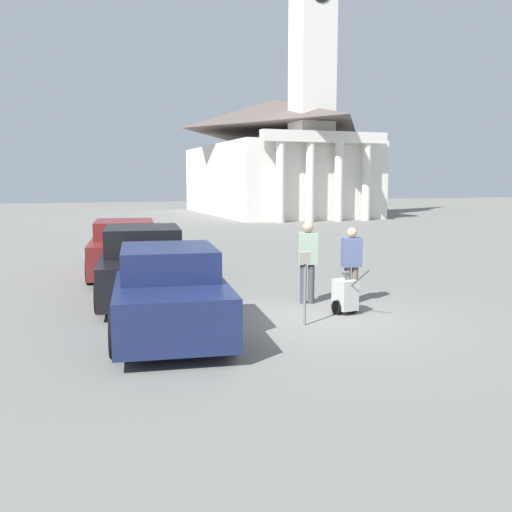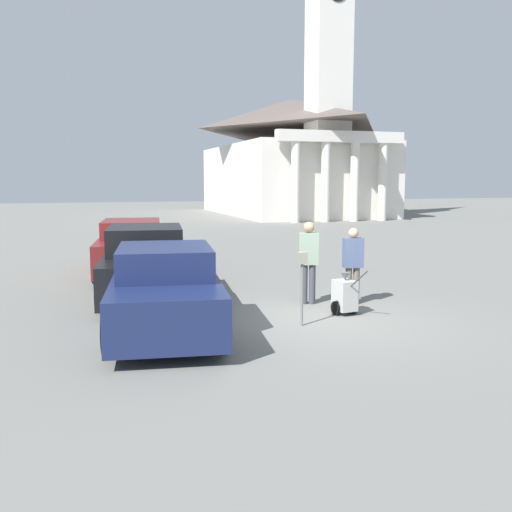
{
  "view_description": "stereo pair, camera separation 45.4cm",
  "coord_description": "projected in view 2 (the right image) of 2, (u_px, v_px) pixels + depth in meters",
  "views": [
    {
      "loc": [
        -4.57,
        -9.72,
        2.66
      ],
      "look_at": [
        -0.69,
        1.26,
        1.1
      ],
      "focal_mm": 40.0,
      "sensor_mm": 36.0,
      "label": 1
    },
    {
      "loc": [
        -4.14,
        -9.87,
        2.66
      ],
      "look_at": [
        -0.69,
        1.26,
        1.1
      ],
      "focal_mm": 40.0,
      "sensor_mm": 36.0,
      "label": 2
    }
  ],
  "objects": [
    {
      "name": "parking_meter",
      "position": [
        302.0,
        275.0,
        10.35
      ],
      "size": [
        0.18,
        0.09,
        1.37
      ],
      "color": "slate",
      "rests_on": "ground_plane"
    },
    {
      "name": "parked_car_black",
      "position": [
        146.0,
        264.0,
        13.08
      ],
      "size": [
        2.45,
        5.08,
        1.62
      ],
      "rotation": [
        0.0,
        0.0,
        -0.13
      ],
      "color": "black",
      "rests_on": "ground_plane"
    },
    {
      "name": "church",
      "position": [
        293.0,
        147.0,
        43.71
      ],
      "size": [
        10.3,
        18.06,
        24.86
      ],
      "color": "silver",
      "rests_on": "ground_plane"
    },
    {
      "name": "person_worker",
      "position": [
        309.0,
        257.0,
        12.19
      ],
      "size": [
        0.47,
        0.34,
        1.77
      ],
      "rotation": [
        0.0,
        0.0,
        2.82
      ],
      "color": "#3F3F47",
      "rests_on": "ground_plane"
    },
    {
      "name": "parked_car_navy",
      "position": [
        165.0,
        290.0,
        10.19
      ],
      "size": [
        2.42,
        4.97,
        1.51
      ],
      "rotation": [
        0.0,
        0.0,
        -0.13
      ],
      "color": "#19234C",
      "rests_on": "ground_plane"
    },
    {
      "name": "parked_car_maroon",
      "position": [
        132.0,
        248.0,
        16.36
      ],
      "size": [
        2.44,
        5.32,
        1.53
      ],
      "rotation": [
        0.0,
        0.0,
        -0.13
      ],
      "color": "maroon",
      "rests_on": "ground_plane"
    },
    {
      "name": "equipment_cart",
      "position": [
        345.0,
        295.0,
        11.31
      ],
      "size": [
        0.5,
        1.0,
        1.0
      ],
      "rotation": [
        0.0,
        0.0,
        0.11
      ],
      "color": "#B2B2AD",
      "rests_on": "ground_plane"
    },
    {
      "name": "person_supervisor",
      "position": [
        353.0,
        261.0,
        12.18
      ],
      "size": [
        0.45,
        0.3,
        1.65
      ],
      "rotation": [
        0.0,
        0.0,
        2.94
      ],
      "color": "#665B4C",
      "rests_on": "ground_plane"
    },
    {
      "name": "ground_plane",
      "position": [
        310.0,
        320.0,
        10.91
      ],
      "size": [
        120.0,
        120.0,
        0.0
      ],
      "primitive_type": "plane",
      "color": "slate"
    }
  ]
}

